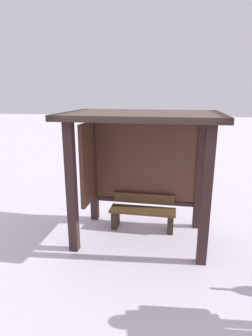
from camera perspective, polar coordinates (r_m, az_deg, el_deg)
The scene contains 3 objects.
ground_plane at distance 5.69m, azimuth 2.95°, elevation -14.12°, with size 60.00×60.00×0.00m, color white.
bus_shelter at distance 5.25m, azimuth 2.45°, elevation 4.44°, with size 2.78×1.84×2.46m.
bench_left_inside at distance 5.88m, azimuth 3.50°, elevation -9.33°, with size 1.37×0.41×0.72m.
Camera 1 is at (0.61, -4.92, 2.80)m, focal length 29.38 mm.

